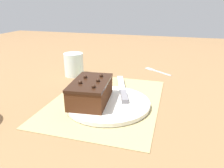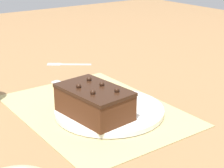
{
  "view_description": "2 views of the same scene",
  "coord_description": "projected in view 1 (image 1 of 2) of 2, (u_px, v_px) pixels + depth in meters",
  "views": [
    {
      "loc": [
        0.62,
        0.2,
        0.31
      ],
      "look_at": [
        0.03,
        0.03,
        0.07
      ],
      "focal_mm": 35.0,
      "sensor_mm": 36.0,
      "label": 1
    },
    {
      "loc": [
        0.71,
        -0.46,
        0.38
      ],
      "look_at": [
        0.01,
        0.04,
        0.06
      ],
      "focal_mm": 60.0,
      "sensor_mm": 36.0,
      "label": 2
    }
  ],
  "objects": [
    {
      "name": "cake_plate",
      "position": [
        108.0,
        103.0,
        0.68
      ],
      "size": [
        0.26,
        0.26,
        0.01
      ],
      "color": "white",
      "rests_on": "placemat_woven"
    },
    {
      "name": "serving_knife",
      "position": [
        123.0,
        92.0,
        0.74
      ],
      "size": [
        0.25,
        0.1,
        0.01
      ],
      "rotation": [
        0.0,
        0.0,
        1.88
      ],
      "color": "slate",
      "rests_on": "cake_plate"
    },
    {
      "name": "placemat_woven",
      "position": [
        106.0,
        100.0,
        0.72
      ],
      "size": [
        0.46,
        0.34,
        0.0
      ],
      "primitive_type": "cube",
      "color": "tan",
      "rests_on": "ground_plane"
    },
    {
      "name": "dessert_fork",
      "position": [
        156.0,
        71.0,
        1.02
      ],
      "size": [
        0.1,
        0.13,
        0.01
      ],
      "rotation": [
        0.0,
        0.0,
        2.49
      ],
      "color": "#B7BABF",
      "rests_on": "ground_plane"
    },
    {
      "name": "drinking_glass",
      "position": [
        74.0,
        65.0,
        0.95
      ],
      "size": [
        0.08,
        0.08,
        0.1
      ],
      "color": "silver",
      "rests_on": "ground_plane"
    },
    {
      "name": "chocolate_cake",
      "position": [
        91.0,
        91.0,
        0.67
      ],
      "size": [
        0.18,
        0.12,
        0.08
      ],
      "rotation": [
        0.0,
        0.0,
        0.1
      ],
      "color": "#472614",
      "rests_on": "cake_plate"
    },
    {
      "name": "ground_plane",
      "position": [
        106.0,
        101.0,
        0.72
      ],
      "size": [
        3.0,
        3.0,
        0.0
      ],
      "primitive_type": "plane",
      "color": "olive"
    }
  ]
}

